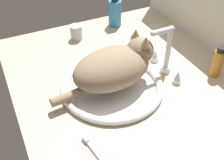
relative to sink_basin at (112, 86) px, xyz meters
The scene contains 8 objects.
countertop 8.59cm from the sink_basin, 110.18° to the left, with size 100.63×83.85×3.00cm, color #B7A88E.
sink_basin is the anchor object (origin of this frame).
faucet 23.50cm from the sink_basin, 90.00° to the left, with size 18.73×10.66×20.14cm.
cat 8.71cm from the sink_basin, 95.24° to the left, with size 20.91×40.00×17.19cm.
metal_jar 38.64cm from the sink_basin, behind, with size 5.53×5.53×6.76cm.
soap_pump_bottle 48.47cm from the sink_basin, 152.47° to the left, with size 6.28×6.28×18.23cm.
amber_bottle 40.76cm from the sink_basin, 75.42° to the left, with size 4.00×4.00×12.66cm.
toothbrush 30.44cm from the sink_basin, 32.41° to the right, with size 18.80×3.99×1.70cm.
Camera 1 is at (70.84, -40.63, 69.73)cm, focal length 44.05 mm.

